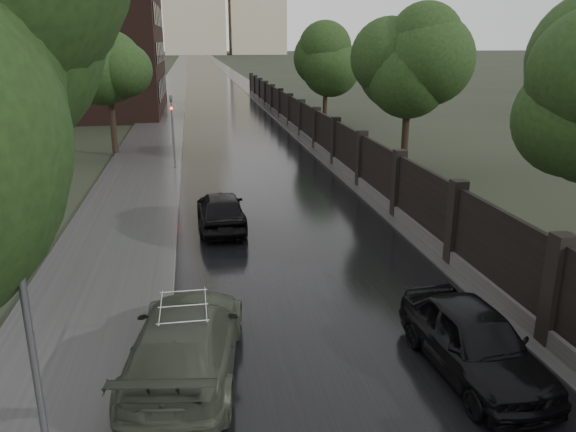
{
  "coord_description": "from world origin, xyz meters",
  "views": [
    {
      "loc": [
        -3.22,
        -5.31,
        6.7
      ],
      "look_at": [
        -0.45,
        11.1,
        1.5
      ],
      "focal_mm": 35.0,
      "sensor_mm": 36.0,
      "label": 1
    }
  ],
  "objects_px": {
    "tree_right_b": "(409,78)",
    "volga_sedan": "(185,342)",
    "car_right_near": "(474,341)",
    "hatchback_left": "(221,210)",
    "lamp_post": "(35,366)",
    "traffic_light": "(173,126)",
    "tree_right_c": "(326,64)",
    "tree_left_far": "(108,67)"
  },
  "relations": [
    {
      "from": "tree_right_b",
      "to": "volga_sedan",
      "type": "xyz_separation_m",
      "value": [
        -11.1,
        -16.84,
        -4.18
      ]
    },
    {
      "from": "tree_right_b",
      "to": "car_right_near",
      "type": "xyz_separation_m",
      "value": [
        -5.17,
        -17.75,
        -4.21
      ]
    },
    {
      "from": "hatchback_left",
      "to": "volga_sedan",
      "type": "bearing_deg",
      "value": 81.62
    },
    {
      "from": "lamp_post",
      "to": "traffic_light",
      "type": "bearing_deg",
      "value": 87.32
    },
    {
      "from": "tree_right_c",
      "to": "car_right_near",
      "type": "distance_m",
      "value": 36.37
    },
    {
      "from": "tree_left_far",
      "to": "tree_right_b",
      "type": "xyz_separation_m",
      "value": [
        15.5,
        -8.0,
        -0.29
      ]
    },
    {
      "from": "volga_sedan",
      "to": "hatchback_left",
      "type": "bearing_deg",
      "value": -89.61
    },
    {
      "from": "lamp_post",
      "to": "volga_sedan",
      "type": "distance_m",
      "value": 4.5
    },
    {
      "from": "volga_sedan",
      "to": "traffic_light",
      "type": "bearing_deg",
      "value": -80.19
    },
    {
      "from": "lamp_post",
      "to": "tree_left_far",
      "type": "bearing_deg",
      "value": 95.21
    },
    {
      "from": "tree_left_far",
      "to": "lamp_post",
      "type": "bearing_deg",
      "value": -84.79
    },
    {
      "from": "tree_right_b",
      "to": "tree_right_c",
      "type": "relative_size",
      "value": 1.0
    },
    {
      "from": "tree_right_b",
      "to": "lamp_post",
      "type": "height_order",
      "value": "tree_right_b"
    },
    {
      "from": "traffic_light",
      "to": "hatchback_left",
      "type": "bearing_deg",
      "value": -79.27
    },
    {
      "from": "tree_left_far",
      "to": "lamp_post",
      "type": "relative_size",
      "value": 1.45
    },
    {
      "from": "car_right_near",
      "to": "lamp_post",
      "type": "bearing_deg",
      "value": -163.89
    },
    {
      "from": "tree_right_c",
      "to": "lamp_post",
      "type": "xyz_separation_m",
      "value": [
        -12.9,
        -38.5,
        -2.28
      ]
    },
    {
      "from": "hatchback_left",
      "to": "tree_right_b",
      "type": "bearing_deg",
      "value": -144.59
    },
    {
      "from": "tree_right_b",
      "to": "hatchback_left",
      "type": "distance_m",
      "value": 12.95
    },
    {
      "from": "tree_right_c",
      "to": "volga_sedan",
      "type": "bearing_deg",
      "value": -107.67
    },
    {
      "from": "volga_sedan",
      "to": "car_right_near",
      "type": "xyz_separation_m",
      "value": [
        5.93,
        -0.91,
        -0.03
      ]
    },
    {
      "from": "tree_right_c",
      "to": "car_right_near",
      "type": "height_order",
      "value": "tree_right_c"
    },
    {
      "from": "lamp_post",
      "to": "hatchback_left",
      "type": "relative_size",
      "value": 1.2
    },
    {
      "from": "tree_right_b",
      "to": "tree_right_c",
      "type": "bearing_deg",
      "value": 90.0
    },
    {
      "from": "tree_right_c",
      "to": "volga_sedan",
      "type": "height_order",
      "value": "tree_right_c"
    },
    {
      "from": "traffic_light",
      "to": "volga_sedan",
      "type": "bearing_deg",
      "value": -87.98
    },
    {
      "from": "volga_sedan",
      "to": "hatchback_left",
      "type": "relative_size",
      "value": 1.25
    },
    {
      "from": "tree_right_c",
      "to": "hatchback_left",
      "type": "height_order",
      "value": "tree_right_c"
    },
    {
      "from": "volga_sedan",
      "to": "hatchback_left",
      "type": "distance_m",
      "value": 9.66
    },
    {
      "from": "tree_right_b",
      "to": "lamp_post",
      "type": "relative_size",
      "value": 1.37
    },
    {
      "from": "tree_right_c",
      "to": "tree_right_b",
      "type": "bearing_deg",
      "value": -90.0
    },
    {
      "from": "tree_left_far",
      "to": "volga_sedan",
      "type": "xyz_separation_m",
      "value": [
        4.4,
        -24.84,
        -4.47
      ]
    },
    {
      "from": "hatchback_left",
      "to": "car_right_near",
      "type": "xyz_separation_m",
      "value": [
        4.68,
        -10.49,
        0.02
      ]
    },
    {
      "from": "tree_right_b",
      "to": "tree_left_far",
      "type": "bearing_deg",
      "value": 152.7
    },
    {
      "from": "tree_right_b",
      "to": "volga_sedan",
      "type": "height_order",
      "value": "tree_right_b"
    },
    {
      "from": "tree_left_far",
      "to": "traffic_light",
      "type": "bearing_deg",
      "value": -53.53
    },
    {
      "from": "volga_sedan",
      "to": "lamp_post",
      "type": "bearing_deg",
      "value": 71.61
    },
    {
      "from": "tree_right_b",
      "to": "volga_sedan",
      "type": "relative_size",
      "value": 1.32
    },
    {
      "from": "tree_right_c",
      "to": "volga_sedan",
      "type": "relative_size",
      "value": 1.32
    },
    {
      "from": "tree_left_far",
      "to": "traffic_light",
      "type": "relative_size",
      "value": 1.85
    },
    {
      "from": "tree_right_b",
      "to": "traffic_light",
      "type": "relative_size",
      "value": 1.75
    },
    {
      "from": "car_right_near",
      "to": "volga_sedan",
      "type": "bearing_deg",
      "value": 167.77
    }
  ]
}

